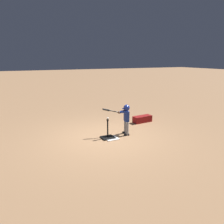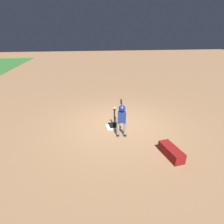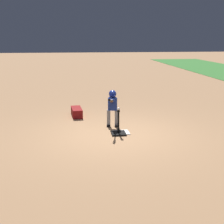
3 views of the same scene
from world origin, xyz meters
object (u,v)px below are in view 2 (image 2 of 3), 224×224
Objects in this scene: batter_child at (122,116)px; batting_tee at (114,123)px; baseball at (114,108)px; equipment_bag at (171,152)px.

batting_tee is at bearing 5.78° from batter_child.
batter_child is (-0.73, -0.07, 0.60)m from batting_tee.
batting_tee is 9.14× the size of baseball.
baseball is at bearing 22.40° from equipment_bag.
batting_tee is 0.61× the size of batter_child.
equipment_bag is (-2.14, -1.11, 0.05)m from batting_tee.
equipment_bag is (-1.41, -1.04, -0.55)m from batter_child.
batting_tee is 0.62m from baseball.
batting_tee reaches higher than equipment_bag.
batting_tee is at bearing 0.00° from baseball.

